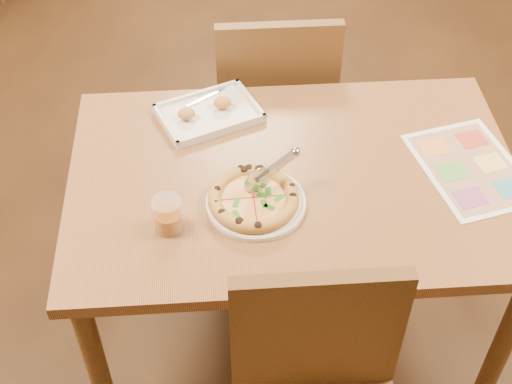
{
  "coord_description": "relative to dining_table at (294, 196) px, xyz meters",
  "views": [
    {
      "loc": [
        -0.21,
        -1.46,
        2.14
      ],
      "look_at": [
        -0.12,
        -0.11,
        0.77
      ],
      "focal_mm": 50.0,
      "sensor_mm": 36.0,
      "label": 1
    }
  ],
  "objects": [
    {
      "name": "glass_tumbler",
      "position": [
        -0.36,
        -0.18,
        0.13
      ],
      "size": [
        0.08,
        0.08,
        0.1
      ],
      "rotation": [
        0.0,
        0.0,
        -0.26
      ],
      "color": "#89440A",
      "rests_on": "dining_table"
    },
    {
      "name": "menu",
      "position": [
        0.51,
        -0.01,
        0.09
      ],
      "size": [
        0.35,
        0.43,
        0.0
      ],
      "primitive_type": "cube",
      "rotation": [
        0.0,
        0.0,
        0.23
      ],
      "color": "white",
      "rests_on": "dining_table"
    },
    {
      "name": "chair_far",
      "position": [
        -0.0,
        0.6,
        -0.07
      ],
      "size": [
        0.42,
        0.42,
        0.47
      ],
      "rotation": [
        0.0,
        0.0,
        3.14
      ],
      "color": "brown",
      "rests_on": "ground"
    },
    {
      "name": "pizza_cutter",
      "position": [
        -0.08,
        -0.07,
        0.17
      ],
      "size": [
        0.15,
        0.09,
        0.1
      ],
      "rotation": [
        0.0,
        0.0,
        0.49
      ],
      "color": "silver",
      "rests_on": "pizza"
    },
    {
      "name": "plate",
      "position": [
        -0.12,
        -0.11,
        0.09
      ],
      "size": [
        0.35,
        0.35,
        0.01
      ],
      "primitive_type": "cylinder",
      "rotation": [
        0.0,
        0.0,
        0.31
      ],
      "color": "white",
      "rests_on": "dining_table"
    },
    {
      "name": "pizza",
      "position": [
        -0.13,
        -0.11,
        0.11
      ],
      "size": [
        0.25,
        0.25,
        0.04
      ],
      "rotation": [
        0.0,
        0.0,
        0.04
      ],
      "color": "gold",
      "rests_on": "plate"
    },
    {
      "name": "appetizer_tray",
      "position": [
        -0.24,
        0.28,
        0.1
      ],
      "size": [
        0.35,
        0.3,
        0.06
      ],
      "rotation": [
        0.0,
        0.0,
        0.39
      ],
      "color": "silver",
      "rests_on": "dining_table"
    },
    {
      "name": "dining_table",
      "position": [
        0.0,
        0.0,
        0.0
      ],
      "size": [
        1.3,
        0.85,
        0.72
      ],
      "color": "#8D5E38",
      "rests_on": "ground"
    }
  ]
}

